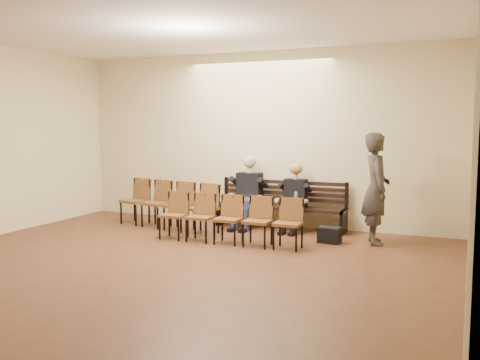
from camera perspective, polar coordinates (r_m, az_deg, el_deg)
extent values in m
plane|color=brown|center=(6.85, -13.88, -11.61)|extent=(10.00, 10.00, 0.00)
cube|color=beige|center=(10.93, 2.02, 4.42)|extent=(8.00, 0.02, 3.50)
cube|color=beige|center=(5.17, 23.48, 2.17)|extent=(0.02, 10.00, 3.50)
cube|color=black|center=(10.55, 4.30, -3.99)|extent=(2.60, 0.90, 0.45)
cube|color=silver|center=(10.47, 0.76, -2.18)|extent=(0.34, 0.28, 0.22)
cylinder|color=silver|center=(9.96, 5.97, -2.62)|extent=(0.08, 0.08, 0.23)
cube|color=black|center=(9.43, 9.52, -5.80)|extent=(0.39, 0.29, 0.28)
imported|color=#332D2A|center=(9.38, 14.33, -0.01)|extent=(0.77, 0.94, 2.20)
cube|color=brown|center=(10.62, -7.76, -2.63)|extent=(2.33, 0.92, 0.93)
cube|color=brown|center=(9.18, -1.26, -4.23)|extent=(2.59, 0.51, 0.84)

